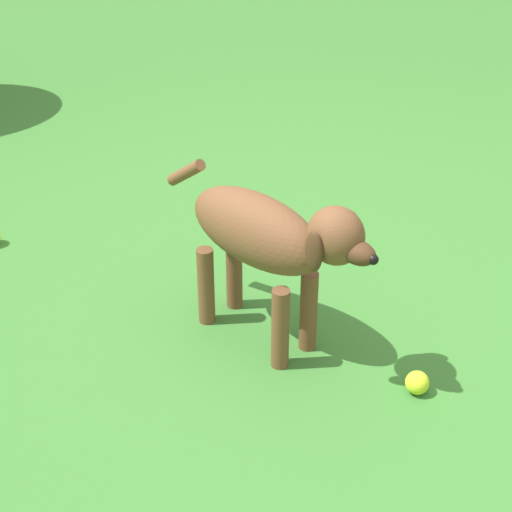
{
  "coord_description": "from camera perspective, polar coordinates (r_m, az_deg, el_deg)",
  "views": [
    {
      "loc": [
        1.21,
        1.43,
        1.46
      ],
      "look_at": [
        0.01,
        -0.12,
        0.27
      ],
      "focal_mm": 56.45,
      "sensor_mm": 36.0,
      "label": 1
    }
  ],
  "objects": [
    {
      "name": "ground",
      "position": [
        2.37,
        2.05,
        -6.83
      ],
      "size": [
        14.0,
        14.0,
        0.0
      ],
      "primitive_type": "plane",
      "color": "#38722D"
    },
    {
      "name": "dog",
      "position": [
        2.22,
        0.84,
        1.28
      ],
      "size": [
        0.25,
        0.78,
        0.53
      ],
      "rotation": [
        0.0,
        0.0,
        1.71
      ],
      "color": "brown",
      "rests_on": "ground"
    },
    {
      "name": "tennis_ball_1",
      "position": [
        2.25,
        11.35,
        -8.79
      ],
      "size": [
        0.07,
        0.07,
        0.07
      ],
      "primitive_type": "sphere",
      "color": "#C8DF2A",
      "rests_on": "ground"
    }
  ]
}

